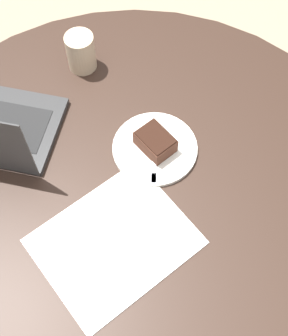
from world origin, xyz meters
name	(u,v)px	position (x,y,z in m)	size (l,w,h in m)	color
ground_plane	(137,284)	(0.00, 0.00, 0.00)	(12.00, 12.00, 0.00)	gray
dining_table	(134,224)	(0.00, 0.00, 0.60)	(1.33, 1.33, 0.74)	black
paper_document	(114,241)	(-0.09, -0.06, 0.74)	(0.36, 0.30, 0.00)	white
plate	(155,148)	(0.13, 0.10, 0.74)	(0.22, 0.22, 0.01)	silver
cake_slice	(155,142)	(0.13, 0.10, 0.77)	(0.08, 0.10, 0.05)	#472619
fork	(154,160)	(0.11, 0.07, 0.75)	(0.11, 0.15, 0.00)	silver
coffee_glass	(81,52)	(0.12, 0.45, 0.79)	(0.08, 0.08, 0.11)	#C6AD89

